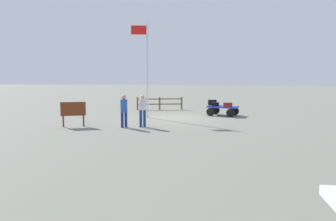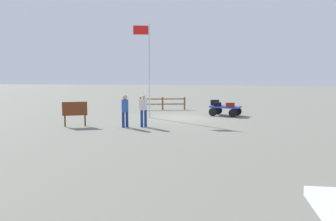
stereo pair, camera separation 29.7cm
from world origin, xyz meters
name	(u,v)px [view 1 (the left image)]	position (x,y,z in m)	size (l,w,h in m)	color
ground_plane	(178,118)	(0.00, 0.00, 0.00)	(120.00, 120.00, 0.00)	slate
luggage_cart	(223,109)	(-2.68, -1.55, 0.45)	(2.10, 1.69, 0.62)	#303BC6
suitcase_dark	(215,104)	(-2.22, -1.34, 0.75)	(0.46, 0.36, 0.25)	black
suitcase_maroon	(228,105)	(-2.99, -1.01, 0.75)	(0.55, 0.32, 0.26)	maroon
suitcase_olive	(212,102)	(-2.01, -2.12, 0.80)	(0.59, 0.41, 0.34)	black
worker_lead	(124,108)	(2.29, 4.06, 0.97)	(0.48, 0.48, 1.66)	navy
worker_trailing	(143,108)	(1.40, 3.80, 0.95)	(0.48, 0.48, 1.62)	navy
flagpole	(146,63)	(1.99, 0.18, 3.33)	(1.01, 0.22, 5.66)	silver
signboard	(73,110)	(4.91, 4.19, 0.84)	(1.17, 0.52, 1.26)	#4C3319
wooden_fence	(160,102)	(1.91, -4.42, 0.55)	(3.34, 0.88, 0.96)	brown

